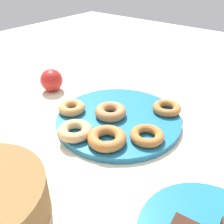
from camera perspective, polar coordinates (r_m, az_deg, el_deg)
The scene contains 9 objects.
ground_plane at distance 0.73m, azimuth 1.47°, elevation -2.17°, with size 2.40×2.40×0.00m, color beige.
donut_plate at distance 0.72m, azimuth 1.48°, elevation -1.61°, with size 0.35×0.35×0.02m, color #1E6B93.
donut_0 at distance 0.74m, azimuth -9.06°, elevation 0.94°, with size 0.08×0.08×0.03m, color #C6844C.
donut_1 at distance 0.65m, azimuth -8.35°, elevation -4.20°, with size 0.09×0.09×0.03m, color tan.
donut_2 at distance 0.71m, azimuth -0.33°, elevation 0.07°, with size 0.09×0.09×0.03m, color #B27547.
donut_3 at distance 0.63m, azimuth 7.89°, elevation -5.28°, with size 0.08×0.08×0.02m, color #AD6B33.
donut_4 at distance 0.75m, azimuth 12.25°, elevation 0.89°, with size 0.08×0.08×0.02m, color #AD6B33.
donut_5 at distance 0.61m, azimuth -1.17°, elevation -5.92°, with size 0.09×0.09×0.03m, color #AD6B33.
apple at distance 0.91m, azimuth -13.47°, elevation 7.00°, with size 0.08×0.08×0.08m, color red.
Camera 1 is at (-0.36, 0.48, 0.41)m, focal length 40.57 mm.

